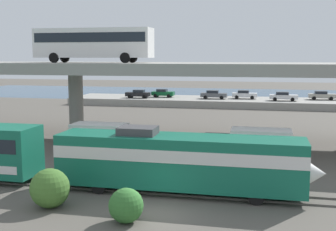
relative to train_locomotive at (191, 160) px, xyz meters
The scene contains 18 objects.
ground_plane 4.75m from the train_locomotive, 108.47° to the right, with size 260.00×260.00×0.00m, color #565149.
rail_strip_near 2.61m from the train_locomotive, 152.22° to the right, with size 110.00×0.12×0.12m, color #59544C.
rail_strip_far 2.61m from the train_locomotive, 152.22° to the left, with size 110.00×0.12×0.12m, color #59544C.
train_locomotive is the anchor object (origin of this frame).
highway_overpass 16.85m from the train_locomotive, 94.77° to the left, with size 96.00×11.90×8.02m.
transit_bus_on_overpass 21.12m from the train_locomotive, 129.65° to the left, with size 12.00×2.68×3.40m.
service_truck_west 11.21m from the train_locomotive, 136.96° to the left, with size 6.80×2.46×3.04m.
service_truck_east 8.37m from the train_locomotive, 66.18° to the left, with size 6.80×2.46×3.04m.
pier_parking_lot 51.04m from the train_locomotive, 91.50° to the left, with size 57.48×10.64×1.21m, color gray.
parked_car_0 51.51m from the train_locomotive, 88.87° to the left, with size 4.31×1.97×1.50m.
parked_car_1 53.21m from the train_locomotive, 105.03° to the left, with size 4.06×1.99×1.50m.
parked_car_2 51.98m from the train_locomotive, 110.02° to the left, with size 4.31×1.82×1.50m.
parked_car_4 54.43m from the train_locomotive, 74.90° to the left, with size 4.50×1.94×1.50m.
parked_car_5 49.84m from the train_locomotive, 81.23° to the left, with size 4.61×1.92×1.50m.
parked_car_7 50.40m from the train_locomotive, 94.88° to the left, with size 4.59×1.92×1.50m.
harbor_water 74.04m from the train_locomotive, 91.03° to the left, with size 140.00×36.00×0.01m, color navy.
shrub_left 8.68m from the train_locomotive, 150.28° to the right, with size 2.28×2.28×2.28m, color #416F2C.
shrub_right 6.21m from the train_locomotive, 114.25° to the right, with size 1.84×1.84×1.84m, color #316B2D.
Camera 1 is at (5.70, -22.43, 8.65)m, focal length 46.56 mm.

